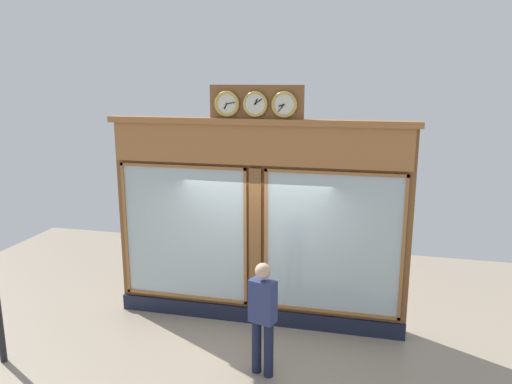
{
  "coord_description": "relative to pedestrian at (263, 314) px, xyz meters",
  "views": [
    {
      "loc": [
        -1.86,
        7.76,
        4.16
      ],
      "look_at": [
        0.0,
        0.0,
        2.34
      ],
      "focal_mm": 34.93,
      "sensor_mm": 36.0,
      "label": 1
    }
  ],
  "objects": [
    {
      "name": "pedestrian",
      "position": [
        0.0,
        0.0,
        0.0
      ],
      "size": [
        0.41,
        0.32,
        1.69
      ],
      "color": "#191E38",
      "rests_on": "ground_plane"
    },
    {
      "name": "shop_facade",
      "position": [
        0.45,
        -1.6,
        0.87
      ],
      "size": [
        5.11,
        0.42,
        4.07
      ],
      "color": "brown",
      "rests_on": "ground_plane"
    }
  ]
}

